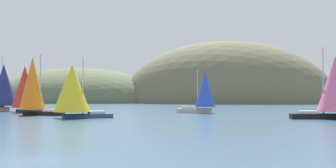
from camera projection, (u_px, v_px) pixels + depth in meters
name	position (u px, v px, depth m)	size (l,w,h in m)	color
ground_plane	(25.00, 162.00, 17.90)	(360.00, 360.00, 0.00)	#385670
headland_center	(225.00, 103.00, 149.95)	(80.95, 44.00, 47.24)	#6B664C
headland_left	(76.00, 103.00, 160.30)	(75.52, 44.00, 27.99)	#5B6647
sailboat_yellow_sail	(73.00, 90.00, 51.21)	(8.20, 6.84, 7.99)	navy
sailboat_blue_spinnaker	(204.00, 91.00, 65.77)	(6.53, 3.47, 7.25)	#B7B2A8
sailboat_navy_sail	(4.00, 86.00, 72.88)	(7.78, 8.11, 10.11)	#B7B2A8
sailboat_scarlet_sail	(25.00, 88.00, 68.65)	(7.48, 4.46, 9.37)	navy
sailboat_orange_sail	(33.00, 85.00, 59.24)	(7.28, 4.17, 9.20)	black
sailboat_pink_spinnaker	(334.00, 86.00, 49.77)	(8.05, 4.89, 9.11)	black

